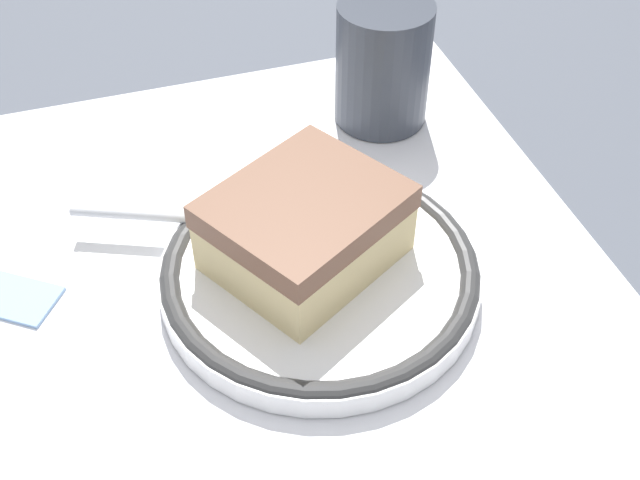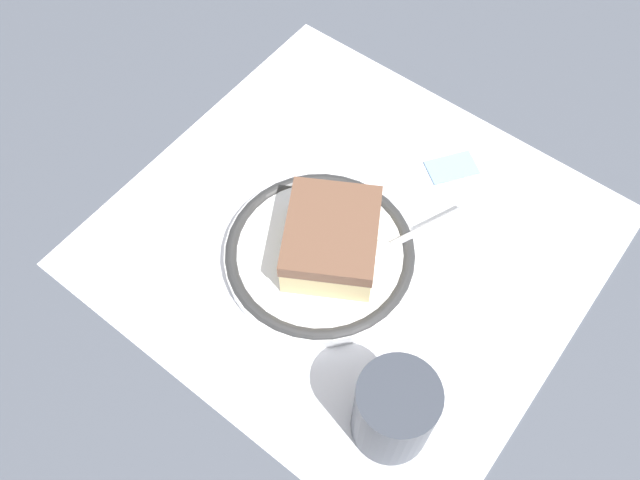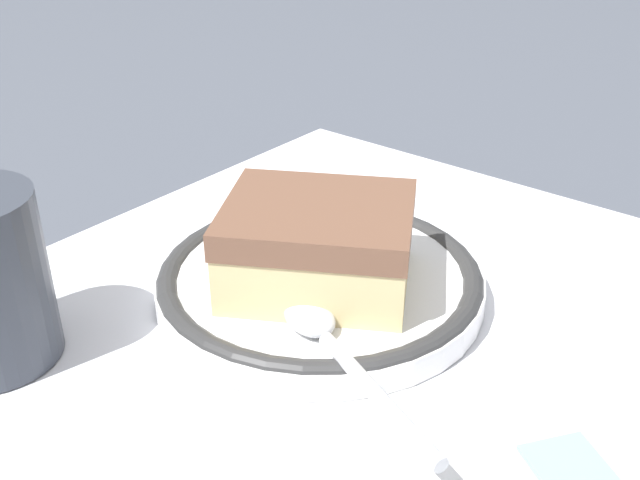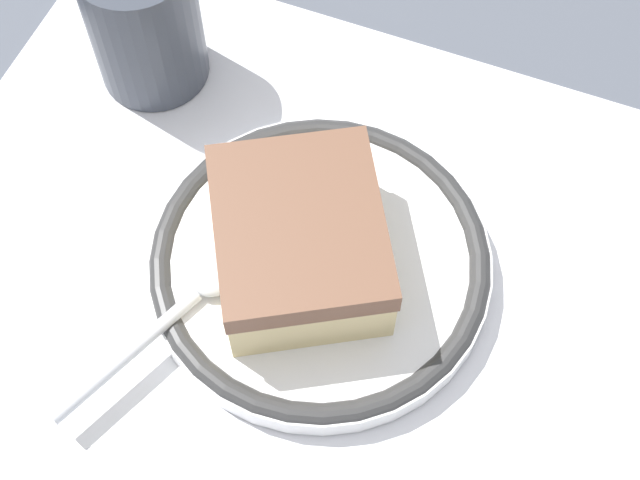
# 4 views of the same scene
# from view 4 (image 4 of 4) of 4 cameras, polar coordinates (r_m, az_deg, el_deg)

# --- Properties ---
(ground_plane) EXTENTS (2.40, 2.40, 0.00)m
(ground_plane) POSITION_cam_4_polar(r_m,az_deg,el_deg) (0.46, -2.67, -5.52)
(ground_plane) COLOR #4C515B
(placemat) EXTENTS (0.41, 0.43, 0.00)m
(placemat) POSITION_cam_4_polar(r_m,az_deg,el_deg) (0.46, -2.67, -5.48)
(placemat) COLOR white
(placemat) RESTS_ON ground_plane
(plate) EXTENTS (0.18, 0.18, 0.02)m
(plate) POSITION_cam_4_polar(r_m,az_deg,el_deg) (0.47, 0.00, -1.48)
(plate) COLOR white
(plate) RESTS_ON placemat
(cake_slice) EXTENTS (0.12, 0.12, 0.05)m
(cake_slice) POSITION_cam_4_polar(r_m,az_deg,el_deg) (0.44, -0.77, -0.24)
(cake_slice) COLOR beige
(cake_slice) RESTS_ON plate
(spoon) EXTENTS (0.12, 0.06, 0.01)m
(spoon) POSITION_cam_4_polar(r_m,az_deg,el_deg) (0.45, -8.28, -3.77)
(spoon) COLOR silver
(spoon) RESTS_ON plate
(cup) EXTENTS (0.06, 0.06, 0.08)m
(cup) POSITION_cam_4_polar(r_m,az_deg,el_deg) (0.53, -10.95, 13.05)
(cup) COLOR #383D47
(cup) RESTS_ON placemat
(napkin) EXTENTS (0.18, 0.18, 0.00)m
(napkin) POSITION_cam_4_polar(r_m,az_deg,el_deg) (0.48, -17.51, -6.21)
(napkin) COLOR white
(napkin) RESTS_ON placemat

